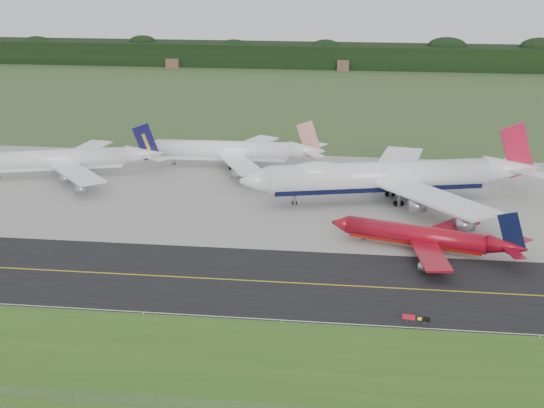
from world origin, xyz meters
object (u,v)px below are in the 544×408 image
(taxiway_sign, at_px, (416,318))
(jet_ba_747, at_px, (389,176))
(jet_navy_gold, at_px, (65,160))
(jet_red_737, at_px, (426,237))
(jet_star_tail, at_px, (233,151))

(taxiway_sign, bearing_deg, jet_ba_747, 92.90)
(jet_navy_gold, bearing_deg, jet_ba_747, -7.36)
(jet_red_737, xyz_separation_m, jet_navy_gold, (-96.61, 43.87, 1.61))
(jet_ba_747, xyz_separation_m, jet_navy_gold, (-89.42, 11.55, -1.92))
(jet_star_tail, bearing_deg, jet_red_737, -48.81)
(jet_red_737, xyz_separation_m, jet_star_tail, (-51.56, 58.92, 1.65))
(jet_ba_747, distance_m, jet_star_tail, 51.77)
(jet_ba_747, bearing_deg, jet_red_737, -77.46)
(jet_navy_gold, bearing_deg, taxiway_sign, -39.91)
(jet_red_737, height_order, taxiway_sign, jet_red_737)
(jet_red_737, relative_size, jet_navy_gold, 0.75)
(jet_ba_747, height_order, jet_navy_gold, jet_ba_747)
(jet_ba_747, distance_m, jet_red_737, 33.30)
(jet_ba_747, xyz_separation_m, jet_red_737, (7.19, -32.32, -3.53))
(jet_navy_gold, bearing_deg, jet_red_737, -24.42)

